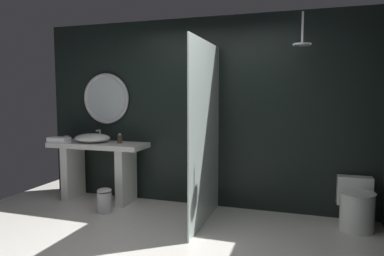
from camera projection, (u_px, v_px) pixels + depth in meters
The scene contains 11 objects.
back_wall_panel at pixel (202, 113), 4.90m from camera, with size 4.80×0.10×2.60m, color black.
vanity_counter at pixel (99, 163), 5.11m from camera, with size 1.43×0.51×0.86m.
vessel_sink at pixel (92, 138), 5.10m from camera, with size 0.53×0.43×0.17m.
tumbler_cup at pixel (67, 138), 5.26m from camera, with size 0.07×0.07×0.08m, color silver.
soap_dispenser at pixel (120, 139), 5.02m from camera, with size 0.07×0.07×0.14m.
round_wall_mirror at pixel (106, 99), 5.24m from camera, with size 0.76×0.05×0.76m.
shower_glass_panel at pixel (205, 133), 4.18m from camera, with size 0.02×1.29×2.18m, color silver.
rain_shower_head at pixel (302, 41), 4.03m from camera, with size 0.21×0.21×0.38m.
toilet at pixel (356, 205), 4.06m from camera, with size 0.40×0.55×0.57m.
waste_bin at pixel (104, 200), 4.61m from camera, with size 0.19×0.19×0.33m.
folded_hand_towel at pixel (59, 140), 5.10m from camera, with size 0.30×0.16×0.08m, color white.
Camera 1 is at (1.38, -2.80, 1.56)m, focal length 32.75 mm.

